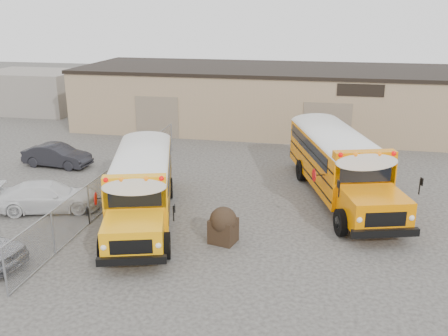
% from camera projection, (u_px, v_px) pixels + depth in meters
% --- Properties ---
extents(ground, '(120.00, 120.00, 0.00)m').
position_uv_depth(ground, '(224.00, 235.00, 20.80)').
color(ground, '#343130').
rests_on(ground, ground).
extents(warehouse, '(30.20, 10.20, 4.67)m').
position_uv_depth(warehouse, '(276.00, 97.00, 38.70)').
color(warehouse, '#927C5A').
rests_on(warehouse, ground).
extents(chainlink_fence, '(0.07, 18.07, 1.81)m').
position_uv_depth(chainlink_fence, '(117.00, 181.00, 24.47)').
color(chainlink_fence, gray).
rests_on(chainlink_fence, ground).
extents(distant_building_left, '(8.00, 6.00, 3.60)m').
position_uv_depth(distant_building_left, '(34.00, 91.00, 44.96)').
color(distant_building_left, gray).
rests_on(distant_building_left, ground).
extents(school_bus_left, '(5.20, 10.37, 2.95)m').
position_uv_depth(school_bus_left, '(149.00, 144.00, 28.03)').
color(school_bus_left, '#FFA50C').
rests_on(school_bus_left, ground).
extents(school_bus_right, '(5.81, 11.47, 3.27)m').
position_uv_depth(school_bus_right, '(306.00, 127.00, 31.12)').
color(school_bus_right, orange).
rests_on(school_bus_right, ground).
extents(tarp_bundle, '(1.19, 1.12, 1.50)m').
position_uv_depth(tarp_bundle, '(223.00, 224.00, 19.95)').
color(tarp_bundle, black).
rests_on(tarp_bundle, ground).
extents(car_white, '(5.03, 3.26, 1.35)m').
position_uv_depth(car_white, '(48.00, 196.00, 23.16)').
color(car_white, silver).
rests_on(car_white, ground).
extents(car_dark, '(4.18, 1.77, 1.34)m').
position_uv_depth(car_dark, '(57.00, 155.00, 29.55)').
color(car_dark, black).
rests_on(car_dark, ground).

